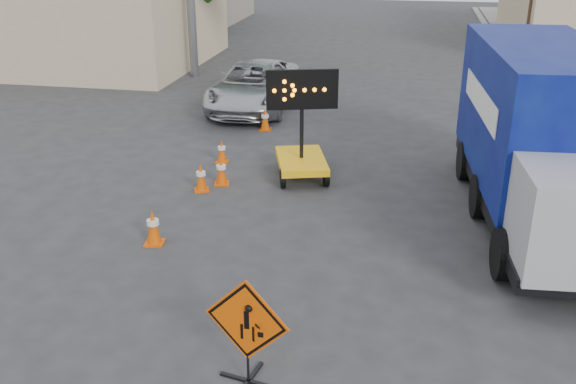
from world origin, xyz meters
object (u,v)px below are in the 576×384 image
(arrow_board, at_px, (301,154))
(pickup_truck, at_px, (254,85))
(box_truck, at_px, (540,147))
(construction_sign, at_px, (247,330))

(arrow_board, bearing_deg, pickup_truck, 97.02)
(arrow_board, bearing_deg, box_truck, -32.88)
(pickup_truck, height_order, box_truck, box_truck)
(arrow_board, height_order, box_truck, box_truck)
(box_truck, bearing_deg, construction_sign, -130.53)
(construction_sign, distance_m, arrow_board, 8.18)
(construction_sign, bearing_deg, arrow_board, 105.93)
(construction_sign, height_order, arrow_board, arrow_board)
(construction_sign, bearing_deg, pickup_truck, 114.76)
(construction_sign, relative_size, box_truck, 0.21)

